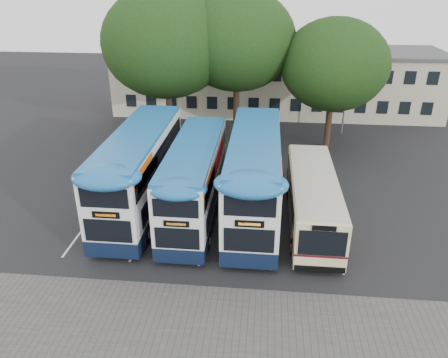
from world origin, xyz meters
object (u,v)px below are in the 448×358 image
object	(u,v)px
bus_dd_right	(254,173)
tree_left	(166,43)
bus_single	(313,196)
bus_dd_mid	(195,177)
lamp_post	(348,77)
bus_dd_left	(140,168)
tree_right	(335,65)
tree_mid	(237,41)

from	to	relation	value
bus_dd_right	tree_left	bearing A→B (deg)	122.62
bus_single	bus_dd_mid	bearing A→B (deg)	178.15
tree_left	bus_dd_mid	xyz separation A→B (m)	(4.06, -12.04, -5.67)
tree_left	bus_single	size ratio (longest dim) A/B	1.24
lamp_post	tree_left	distance (m)	15.43
lamp_post	tree_left	world-z (taller)	tree_left
lamp_post	bus_single	world-z (taller)	lamp_post
lamp_post	bus_single	xyz separation A→B (m)	(-3.96, -15.68, -3.40)
bus_dd_mid	bus_dd_right	distance (m)	3.41
lamp_post	bus_dd_left	distance (m)	20.61
lamp_post	bus_dd_left	size ratio (longest dim) A/B	0.78
tree_left	bus_dd_left	xyz separation A→B (m)	(0.70, -11.48, -5.45)
tree_left	tree_right	bearing A→B (deg)	0.21
lamp_post	tree_mid	bearing A→B (deg)	-165.78
tree_right	lamp_post	bearing A→B (deg)	62.84
lamp_post	tree_left	size ratio (longest dim) A/B	0.73
tree_left	bus_single	distance (m)	17.54
bus_single	bus_dd_right	bearing A→B (deg)	168.90
bus_dd_right	bus_single	bearing A→B (deg)	-11.10
bus_dd_mid	lamp_post	bearing A→B (deg)	55.38
tree_mid	bus_dd_mid	world-z (taller)	tree_mid
bus_dd_left	bus_dd_mid	distance (m)	3.41
tree_right	bus_dd_left	world-z (taller)	tree_right
bus_dd_right	lamp_post	bearing A→B (deg)	64.06
bus_dd_mid	bus_single	bearing A→B (deg)	-1.85
bus_dd_right	bus_single	world-z (taller)	bus_dd_right
bus_dd_right	bus_dd_mid	bearing A→B (deg)	-172.58
tree_mid	bus_single	size ratio (longest dim) A/B	1.22
tree_mid	bus_dd_mid	bearing A→B (deg)	-96.06
bus_dd_mid	tree_right	bearing A→B (deg)	53.50
tree_left	bus_dd_left	bearing A→B (deg)	-86.50
lamp_post	tree_left	bearing A→B (deg)	-166.92
tree_mid	bus_dd_left	world-z (taller)	tree_mid
tree_right	bus_dd_left	distance (m)	17.33
tree_right	bus_single	xyz separation A→B (m)	(-2.23, -12.31, -5.01)
tree_mid	bus_single	distance (m)	15.78
tree_right	bus_single	size ratio (longest dim) A/B	1.03
lamp_post	tree_mid	world-z (taller)	tree_mid
tree_left	bus_dd_right	distance (m)	14.81
tree_right	bus_single	world-z (taller)	tree_right
bus_dd_right	tree_right	bearing A→B (deg)	64.42
bus_dd_left	bus_dd_right	xyz separation A→B (m)	(6.72, -0.12, 0.03)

